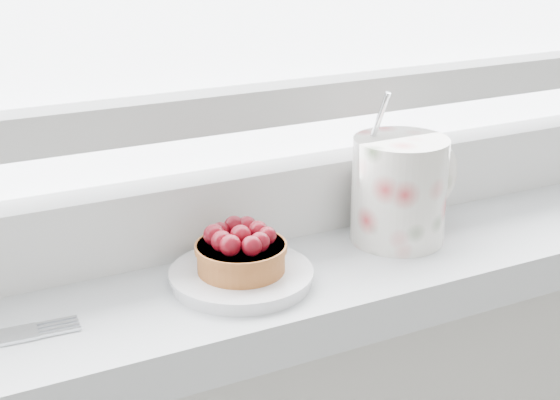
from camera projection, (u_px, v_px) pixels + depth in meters
saucer at (241, 276)px, 0.67m from camera, size 0.12×0.12×0.01m
raspberry_tart at (241, 250)px, 0.66m from camera, size 0.08×0.08×0.04m
floral_mug at (401, 187)px, 0.74m from camera, size 0.14×0.11×0.15m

